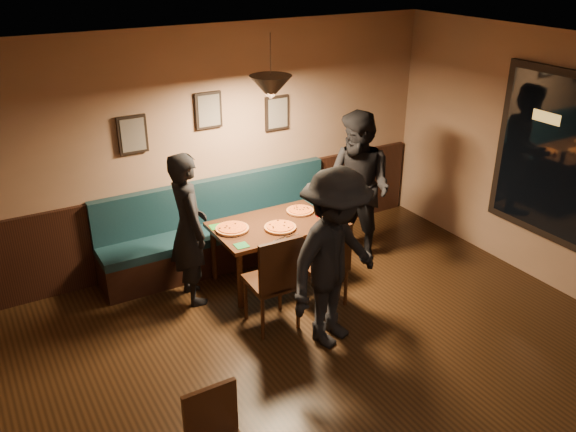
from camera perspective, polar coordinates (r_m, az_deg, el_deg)
The scene contains 23 objects.
floor at distance 5.24m, azimuth 9.73°, elevation -19.19°, with size 7.00×7.00×0.00m, color black.
ceiling at distance 3.89m, azimuth 12.70°, elevation 12.21°, with size 7.00×7.00×0.00m, color silver.
wall_back at distance 7.15m, azimuth -7.50°, elevation 6.53°, with size 6.00×6.00×0.00m, color #8C704F.
wainscot at distance 7.45m, azimuth -7.03°, elevation -0.12°, with size 5.88×0.06×1.00m, color black.
booth_bench at distance 7.22m, azimuth -6.17°, elevation -0.90°, with size 3.00×0.60×1.00m, color #0F232D, non-canonical shape.
picture_left at distance 6.75m, azimuth -14.62°, elevation 7.53°, with size 0.32×0.04×0.42m, color black.
picture_center at distance 6.99m, azimuth -7.61°, elevation 9.97°, with size 0.32×0.04×0.42m, color black.
picture_right at distance 7.41m, azimuth -1.05°, elevation 9.82°, with size 0.32×0.04×0.42m, color black.
pendant_lamp at distance 6.22m, azimuth -1.66°, elevation 12.13°, with size 0.44×0.44×0.25m, color black.
dining_table at distance 6.89m, azimuth -1.47°, elevation -3.44°, with size 1.33×0.85×0.71m, color black.
chair_near_left at distance 6.02m, azimuth -1.60°, elevation -6.05°, with size 0.47×0.47×1.05m, color black, non-canonical shape.
chair_near_right at distance 6.38m, azimuth 3.27°, elevation -4.57°, with size 0.43×0.43×0.98m, color black, non-canonical shape.
diner_left at distance 6.39m, azimuth -9.46°, elevation -1.20°, with size 0.62×0.40×1.69m, color black.
diner_right at distance 7.18m, azimuth 6.69°, elevation 2.63°, with size 0.90×0.70×1.85m, color black.
diner_front at distance 5.62m, azimuth 4.48°, elevation -4.11°, with size 1.16×0.67×1.80m, color black.
pizza_a at distance 6.59m, azimuth -5.34°, elevation -1.20°, with size 0.37×0.37×0.04m, color orange.
pizza_b at distance 6.60m, azimuth -0.75°, elevation -1.08°, with size 0.36×0.36×0.04m, color orange.
pizza_c at distance 7.01m, azimuth 1.16°, elevation 0.52°, with size 0.32×0.32×0.04m, color gold.
soda_glass at distance 6.77m, azimuth 3.96°, elevation 0.04°, with size 0.07×0.07×0.15m, color black.
tabasco_bottle at distance 6.88m, azimuth 2.84°, elevation 0.34°, with size 0.03×0.03×0.11m, color #A1050F.
napkin_a at distance 6.70m, azimuth -6.85°, elevation -1.03°, with size 0.14×0.14×0.01m, color #1E7020.
napkin_b at distance 6.27m, azimuth -4.46°, elevation -2.83°, with size 0.14×0.14×0.01m, color #1B652D.
cutlery_set at distance 6.42m, azimuth -0.27°, elevation -2.05°, with size 0.02×0.17×0.00m, color silver.
Camera 1 is at (-2.59, -2.79, 3.60)m, focal length 37.26 mm.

